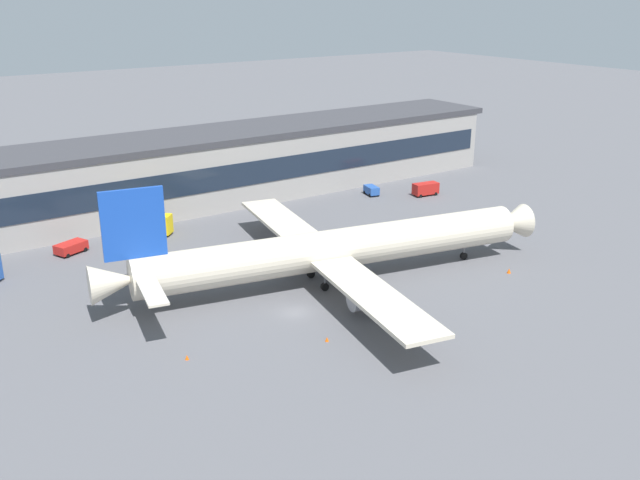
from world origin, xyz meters
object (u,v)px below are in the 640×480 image
at_px(crew_van, 426,188).
at_px(stair_truck, 153,223).
at_px(traffic_cone_1, 327,339).
at_px(traffic_cone_3, 187,357).
at_px(baggage_tug, 371,190).
at_px(pushback_tractor, 71,247).
at_px(airliner, 330,250).
at_px(traffic_cone_2, 509,271).
at_px(traffic_cone_0, 353,304).

xyz_separation_m(crew_van, stair_truck, (-54.48, 8.13, 0.52)).
bearing_deg(traffic_cone_1, stair_truck, 92.31).
bearing_deg(traffic_cone_3, baggage_tug, 34.94).
bearing_deg(stair_truck, pushback_tractor, -174.92).
bearing_deg(pushback_tractor, airliner, -50.57).
height_order(crew_van, stair_truck, stair_truck).
bearing_deg(stair_truck, airliner, -69.42).
bearing_deg(crew_van, pushback_tractor, 174.26).
bearing_deg(stair_truck, crew_van, -8.49).
bearing_deg(traffic_cone_1, airliner, 53.54).
relative_size(pushback_tractor, traffic_cone_3, 9.68).
relative_size(baggage_tug, traffic_cone_3, 7.04).
bearing_deg(traffic_cone_2, crew_van, 64.12).
height_order(baggage_tug, traffic_cone_3, baggage_tug).
distance_m(pushback_tractor, traffic_cone_0, 47.69).
bearing_deg(baggage_tug, airliner, -135.74).
xyz_separation_m(baggage_tug, pushback_tractor, (-59.64, 0.44, -0.04)).
bearing_deg(traffic_cone_0, traffic_cone_2, -8.23).
bearing_deg(traffic_cone_3, airliner, 19.38).
bearing_deg(traffic_cone_0, traffic_cone_1, -144.16).
height_order(traffic_cone_1, traffic_cone_2, traffic_cone_2).
xyz_separation_m(crew_van, traffic_cone_3, (-67.97, -34.83, -1.18)).
bearing_deg(airliner, crew_van, 31.51).
height_order(traffic_cone_0, traffic_cone_2, traffic_cone_2).
relative_size(airliner, pushback_tractor, 12.08).
bearing_deg(traffic_cone_1, crew_van, 37.39).
bearing_deg(traffic_cone_0, pushback_tractor, 120.79).
relative_size(traffic_cone_0, traffic_cone_1, 1.15).
distance_m(baggage_tug, pushback_tractor, 59.64).
bearing_deg(traffic_cone_3, stair_truck, 72.56).
bearing_deg(crew_van, traffic_cone_0, -142.32).
xyz_separation_m(airliner, crew_van, (41.80, 25.63, -3.40)).
relative_size(pushback_tractor, traffic_cone_0, 8.32).
bearing_deg(baggage_tug, stair_truck, 177.87).
height_order(airliner, baggage_tug, airliner).
bearing_deg(baggage_tug, pushback_tractor, 179.57).
xyz_separation_m(traffic_cone_2, traffic_cone_3, (-49.63, 2.98, -0.08)).
bearing_deg(baggage_tug, traffic_cone_0, -131.01).
distance_m(traffic_cone_1, traffic_cone_2, 34.27).
relative_size(airliner, traffic_cone_3, 116.88).
distance_m(pushback_tractor, traffic_cone_2, 67.21).
relative_size(baggage_tug, pushback_tractor, 0.73).
height_order(crew_van, traffic_cone_3, crew_van).
bearing_deg(traffic_cone_1, baggage_tug, 46.87).
bearing_deg(traffic_cone_0, airliner, 74.63).
bearing_deg(airliner, baggage_tug, 44.26).
bearing_deg(airliner, traffic_cone_2, -27.44).
relative_size(airliner, crew_van, 12.01).
relative_size(crew_van, traffic_cone_1, 9.64).
bearing_deg(stair_truck, traffic_cone_2, -51.81).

